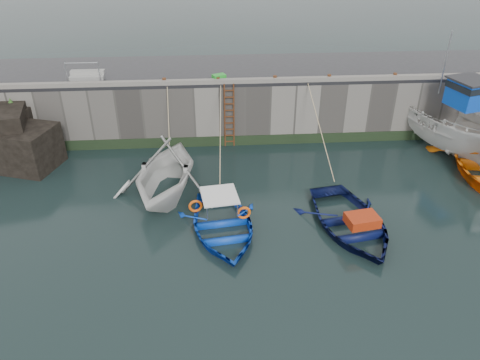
{
  "coord_description": "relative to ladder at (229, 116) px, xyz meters",
  "views": [
    {
      "loc": [
        -2.93,
        -11.05,
        10.39
      ],
      "look_at": [
        -1.86,
        4.49,
        1.2
      ],
      "focal_mm": 35.0,
      "sensor_mm": 36.0,
      "label": 1
    }
  ],
  "objects": [
    {
      "name": "ground",
      "position": [
        2.0,
        -9.91,
        -1.59
      ],
      "size": [
        120.0,
        120.0,
        0.0
      ],
      "primitive_type": "plane",
      "color": "black",
      "rests_on": "ground"
    },
    {
      "name": "quay_back",
      "position": [
        2.0,
        2.59,
        -0.09
      ],
      "size": [
        30.0,
        5.0,
        3.0
      ],
      "primitive_type": "cube",
      "color": "slate",
      "rests_on": "ground"
    },
    {
      "name": "road_back",
      "position": [
        2.0,
        2.59,
        1.49
      ],
      "size": [
        30.0,
        5.0,
        0.16
      ],
      "primitive_type": "cube",
      "color": "black",
      "rests_on": "quay_back"
    },
    {
      "name": "kerb_back",
      "position": [
        2.0,
        0.24,
        1.67
      ],
      "size": [
        30.0,
        0.3,
        0.2
      ],
      "primitive_type": "cube",
      "color": "slate",
      "rests_on": "road_back"
    },
    {
      "name": "algae_back",
      "position": [
        2.0,
        0.05,
        -1.34
      ],
      "size": [
        30.0,
        0.08,
        0.5
      ],
      "primitive_type": "cube",
      "color": "black",
      "rests_on": "ground"
    },
    {
      "name": "ladder",
      "position": [
        0.0,
        0.0,
        0.0
      ],
      "size": [
        0.51,
        0.08,
        3.2
      ],
      "color": "#3F1E0F",
      "rests_on": "ground"
    },
    {
      "name": "boat_near_white",
      "position": [
        -2.82,
        -4.33,
        -1.59
      ],
      "size": [
        5.49,
        6.06,
        2.78
      ],
      "primitive_type": "imported",
      "rotation": [
        0.0,
        0.0,
        -0.2
      ],
      "color": "silver",
      "rests_on": "ground"
    },
    {
      "name": "boat_near_white_rope",
      "position": [
        -2.82,
        -0.87,
        -1.59
      ],
      "size": [
        0.04,
        3.23,
        3.1
      ],
      "primitive_type": null,
      "color": "tan",
      "rests_on": "ground"
    },
    {
      "name": "boat_near_blue",
      "position": [
        -0.62,
        -7.04,
        -1.59
      ],
      "size": [
        3.87,
        5.0,
        0.96
      ],
      "primitive_type": "imported",
      "rotation": [
        0.0,
        0.0,
        0.13
      ],
      "color": "#0C3CB7",
      "rests_on": "ground"
    },
    {
      "name": "boat_near_blue_rope",
      "position": [
        -0.62,
        -2.23,
        -1.59
      ],
      "size": [
        0.04,
        5.3,
        3.1
      ],
      "primitive_type": null,
      "color": "tan",
      "rests_on": "ground"
    },
    {
      "name": "boat_near_navy",
      "position": [
        4.12,
        -7.16,
        -1.59
      ],
      "size": [
        4.27,
        5.42,
        1.02
      ],
      "primitive_type": "imported",
      "rotation": [
        0.0,
        0.0,
        0.17
      ],
      "color": "#09113D",
      "rests_on": "ground"
    },
    {
      "name": "boat_near_navy_rope",
      "position": [
        4.12,
        -2.29,
        -1.59
      ],
      "size": [
        0.04,
        5.41,
        3.1
      ],
      "primitive_type": null,
      "color": "tan",
      "rests_on": "ground"
    },
    {
      "name": "boat_far_white",
      "position": [
        10.59,
        -1.07,
        -0.42
      ],
      "size": [
        4.65,
        7.71,
        5.8
      ],
      "rotation": [
        0.0,
        0.0,
        0.29
      ],
      "color": "silver",
      "rests_on": "ground"
    },
    {
      "name": "fish_crate",
      "position": [
        -0.44,
        0.55,
        1.73
      ],
      "size": [
        0.7,
        0.59,
        0.33
      ],
      "primitive_type": "cube",
      "rotation": [
        0.0,
        0.0,
        0.42
      ],
      "color": "green",
      "rests_on": "road_back"
    },
    {
      "name": "railing",
      "position": [
        -6.75,
        1.33,
        1.77
      ],
      "size": [
        1.6,
        1.05,
        1.0
      ],
      "color": "#A5A8AD",
      "rests_on": "road_back"
    },
    {
      "name": "bollard_a",
      "position": [
        -3.0,
        0.34,
        1.71
      ],
      "size": [
        0.18,
        0.18,
        0.28
      ],
      "primitive_type": "cylinder",
      "color": "#3F1E0F",
      "rests_on": "road_back"
    },
    {
      "name": "bollard_b",
      "position": [
        -0.5,
        0.34,
        1.71
      ],
      "size": [
        0.18,
        0.18,
        0.28
      ],
      "primitive_type": "cylinder",
      "color": "#3F1E0F",
      "rests_on": "road_back"
    },
    {
      "name": "bollard_c",
      "position": [
        2.2,
        0.34,
        1.71
      ],
      "size": [
        0.18,
        0.18,
        0.28
      ],
      "primitive_type": "cylinder",
      "color": "#3F1E0F",
      "rests_on": "road_back"
    },
    {
      "name": "bollard_d",
      "position": [
        4.8,
        0.34,
        1.71
      ],
      "size": [
        0.18,
        0.18,
        0.28
      ],
      "primitive_type": "cylinder",
      "color": "#3F1E0F",
      "rests_on": "road_back"
    },
    {
      "name": "bollard_e",
      "position": [
        8.0,
        0.34,
        1.71
      ],
      "size": [
        0.18,
        0.18,
        0.28
      ],
      "primitive_type": "cylinder",
      "color": "#3F1E0F",
      "rests_on": "road_back"
    }
  ]
}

